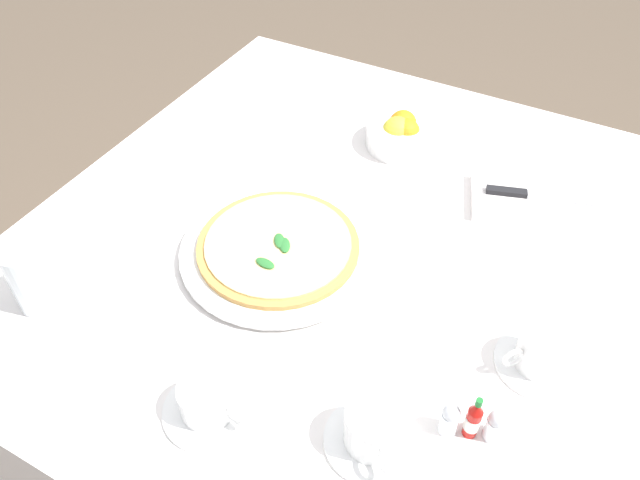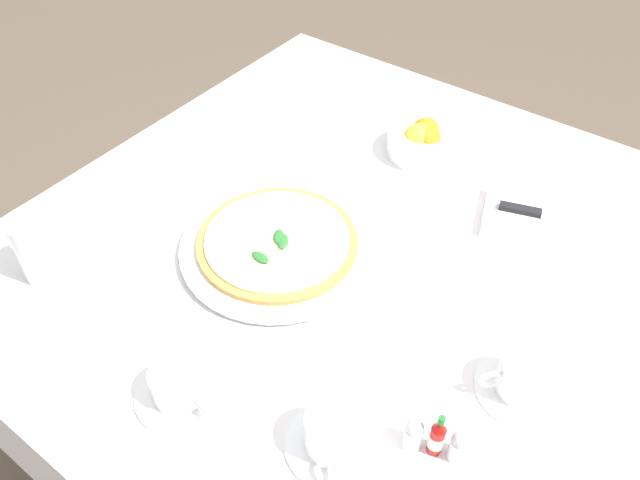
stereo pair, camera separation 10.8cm
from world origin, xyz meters
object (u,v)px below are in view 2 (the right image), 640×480
(napkin_folded, at_px, (545,221))
(hot_sauce_bottle, at_px, (437,437))
(coffee_cup_near_left, at_px, (333,434))
(dinner_knife, at_px, (549,216))
(pizza_plate, at_px, (278,247))
(coffee_cup_right_edge, at_px, (524,378))
(coffee_cup_back_corner, at_px, (179,385))
(salt_shaker, at_px, (459,447))
(citrus_bowl, at_px, (423,141))
(pizza, at_px, (277,241))
(water_glass_far_left, at_px, (39,251))
(pepper_shaker, at_px, (413,435))

(napkin_folded, xyz_separation_m, hot_sauce_bottle, (0.05, -0.51, 0.02))
(coffee_cup_near_left, bearing_deg, dinner_knife, 83.71)
(pizza_plate, distance_m, coffee_cup_right_edge, 0.46)
(coffee_cup_back_corner, bearing_deg, salt_shaker, 22.73)
(coffee_cup_near_left, height_order, citrus_bowl, coffee_cup_near_left)
(pizza, bearing_deg, salt_shaker, -20.00)
(pizza, xyz_separation_m, water_glass_far_left, (-0.28, -0.27, 0.03))
(pizza, bearing_deg, citrus_bowl, 81.60)
(pizza, distance_m, napkin_folded, 0.49)
(coffee_cup_back_corner, bearing_deg, pizza_plate, 103.09)
(water_glass_far_left, xyz_separation_m, salt_shaker, (0.71, 0.11, -0.03))
(coffee_cup_back_corner, relative_size, hot_sauce_bottle, 1.60)
(dinner_knife, height_order, citrus_bowl, citrus_bowl)
(pepper_shaker, bearing_deg, pizza, 154.71)
(pizza_plate, xyz_separation_m, citrus_bowl, (0.06, 0.40, 0.02))
(napkin_folded, relative_size, pepper_shaker, 4.45)
(pizza_plate, xyz_separation_m, pizza, (0.00, -0.00, 0.01))
(napkin_folded, distance_m, hot_sauce_bottle, 0.51)
(coffee_cup_back_corner, height_order, pepper_shaker, coffee_cup_back_corner)
(dinner_knife, bearing_deg, citrus_bowl, 149.90)
(coffee_cup_right_edge, bearing_deg, dinner_knife, 105.98)
(pizza_plate, distance_m, pepper_shaker, 0.41)
(napkin_folded, height_order, citrus_bowl, citrus_bowl)
(coffee_cup_back_corner, bearing_deg, coffee_cup_near_left, 16.59)
(coffee_cup_back_corner, distance_m, citrus_bowl, 0.71)
(water_glass_far_left, relative_size, salt_shaker, 2.14)
(hot_sauce_bottle, bearing_deg, pepper_shaker, -160.35)
(coffee_cup_near_left, bearing_deg, salt_shaker, 31.31)
(coffee_cup_back_corner, relative_size, water_glass_far_left, 1.10)
(water_glass_far_left, height_order, citrus_bowl, water_glass_far_left)
(pizza_plate, bearing_deg, citrus_bowl, 81.58)
(coffee_cup_near_left, xyz_separation_m, napkin_folded, (0.06, 0.58, -0.02))
(coffee_cup_right_edge, relative_size, salt_shaker, 2.31)
(coffee_cup_back_corner, bearing_deg, coffee_cup_right_edge, 37.42)
(pizza_plate, distance_m, hot_sauce_bottle, 0.43)
(coffee_cup_near_left, xyz_separation_m, water_glass_far_left, (-0.57, -0.03, 0.02))
(pizza, height_order, napkin_folded, pizza)
(hot_sauce_bottle, bearing_deg, citrus_bowl, 120.91)
(coffee_cup_back_corner, height_order, hot_sauce_bottle, hot_sauce_bottle)
(salt_shaker, xyz_separation_m, pepper_shaker, (-0.06, -0.02, 0.00))
(pizza_plate, xyz_separation_m, coffee_cup_near_left, (0.29, -0.24, 0.02))
(pizza_plate, bearing_deg, pepper_shaker, -25.31)
(pizza, relative_size, water_glass_far_left, 2.32)
(citrus_bowl, height_order, pepper_shaker, citrus_bowl)
(coffee_cup_near_left, distance_m, hot_sauce_bottle, 0.13)
(pepper_shaker, bearing_deg, citrus_bowl, 118.37)
(coffee_cup_right_edge, bearing_deg, hot_sauce_bottle, -109.41)
(napkin_folded, bearing_deg, coffee_cup_right_edge, -92.77)
(pizza_plate, height_order, hot_sauce_bottle, hot_sauce_bottle)
(pepper_shaker, bearing_deg, hot_sauce_bottle, 19.65)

